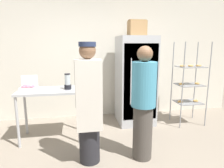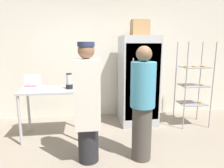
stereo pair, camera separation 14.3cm
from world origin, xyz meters
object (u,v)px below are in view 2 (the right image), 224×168
Objects in this scene: baking_rack at (193,85)px; donut_box at (31,86)px; person_customer at (143,104)px; cardboard_storage_box at (140,28)px; refrigerator at (138,81)px; person_baker at (87,102)px; blender_pitcher at (69,82)px.

donut_box is (-3.08, -0.18, 0.09)m from baking_rack.
person_customer is at bearing -28.46° from donut_box.
cardboard_storage_box is at bearing 13.65° from donut_box.
baking_rack is at bearing -16.56° from cardboard_storage_box.
person_baker is (-1.05, -1.35, -0.03)m from refrigerator.
person_baker is at bearing -69.88° from blender_pitcher.
baking_rack is at bearing 26.82° from person_baker.
refrigerator reaches higher than baking_rack.
blender_pitcher is (-2.43, -0.25, 0.16)m from baking_rack.
baking_rack is (1.07, -0.27, -0.06)m from refrigerator.
cardboard_storage_box is (-1.05, 0.31, 1.12)m from baking_rack.
cardboard_storage_box reaches higher than refrigerator.
cardboard_storage_box is at bearing 59.84° from refrigerator.
baking_rack reaches higher than person_customer.
donut_box is at bearing -166.35° from cardboard_storage_box.
refrigerator is 6.66× the size of blender_pitcher.
refrigerator is 2.06m from donut_box.
donut_box is 0.66m from blender_pitcher.
person_baker is at bearing -43.12° from donut_box.
blender_pitcher is 1.38m from person_customer.
blender_pitcher is (0.65, -0.07, 0.07)m from donut_box.
baking_rack reaches higher than blender_pitcher.
blender_pitcher is (-1.36, -0.52, 0.10)m from refrigerator.
person_customer is (-0.30, -1.38, -0.08)m from refrigerator.
person_baker reaches higher than donut_box.
baking_rack is at bearing 5.83° from blender_pitcher.
person_baker is 1.03× the size of person_customer.
baking_rack reaches higher than person_baker.
donut_box is 1.95m from person_customer.
blender_pitcher reaches higher than donut_box.
baking_rack is 3.08m from donut_box.
cardboard_storage_box is at bearing 163.44° from baking_rack.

